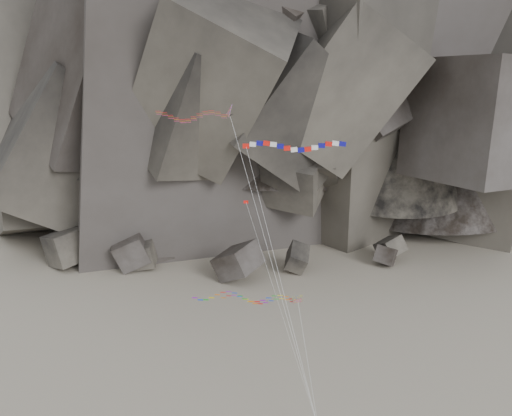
{
  "coord_description": "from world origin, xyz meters",
  "views": [
    {
      "loc": [
        1.72,
        -53.4,
        35.47
      ],
      "look_at": [
        0.21,
        6.0,
        19.4
      ],
      "focal_mm": 35.0,
      "sensor_mm": 36.0,
      "label": 1
    }
  ],
  "objects_px": {
    "delta_kite": "(189,116)",
    "banner_kite": "(294,147)",
    "parafoil_kite": "(242,297)",
    "pennant_kite": "(263,256)"
  },
  "relations": [
    {
      "from": "delta_kite",
      "to": "banner_kite",
      "type": "relative_size",
      "value": 1.16
    },
    {
      "from": "parafoil_kite",
      "to": "banner_kite",
      "type": "bearing_deg",
      "value": 18.42
    },
    {
      "from": "delta_kite",
      "to": "banner_kite",
      "type": "xyz_separation_m",
      "value": [
        11.77,
        -0.34,
        -3.45
      ]
    },
    {
      "from": "banner_kite",
      "to": "parafoil_kite",
      "type": "xyz_separation_m",
      "value": [
        -5.85,
        -3.25,
        -16.88
      ]
    },
    {
      "from": "banner_kite",
      "to": "pennant_kite",
      "type": "bearing_deg",
      "value": -119.6
    },
    {
      "from": "banner_kite",
      "to": "pennant_kite",
      "type": "distance_m",
      "value": 12.79
    },
    {
      "from": "parafoil_kite",
      "to": "pennant_kite",
      "type": "relative_size",
      "value": 0.71
    },
    {
      "from": "banner_kite",
      "to": "parafoil_kite",
      "type": "bearing_deg",
      "value": -149.96
    },
    {
      "from": "banner_kite",
      "to": "parafoil_kite",
      "type": "height_order",
      "value": "banner_kite"
    },
    {
      "from": "delta_kite",
      "to": "banner_kite",
      "type": "height_order",
      "value": "delta_kite"
    }
  ]
}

